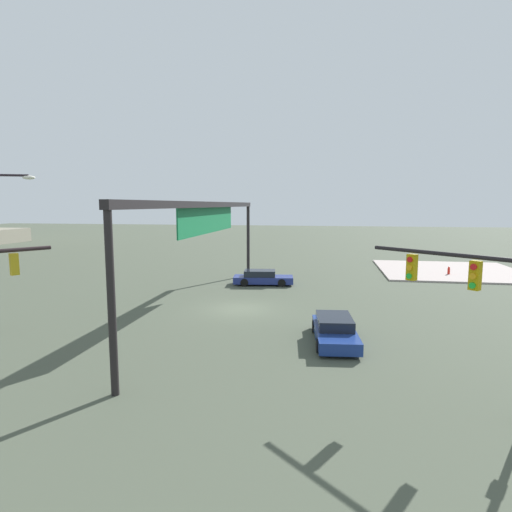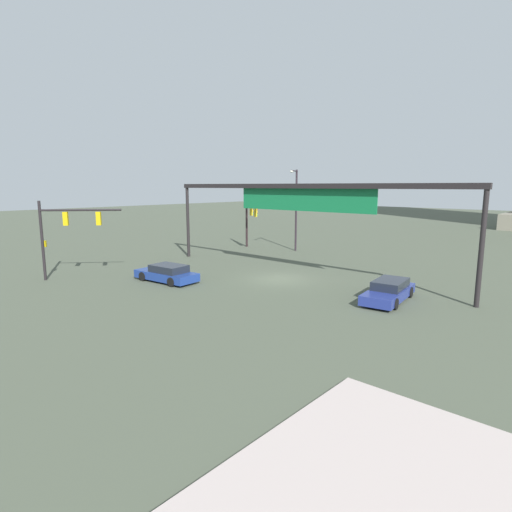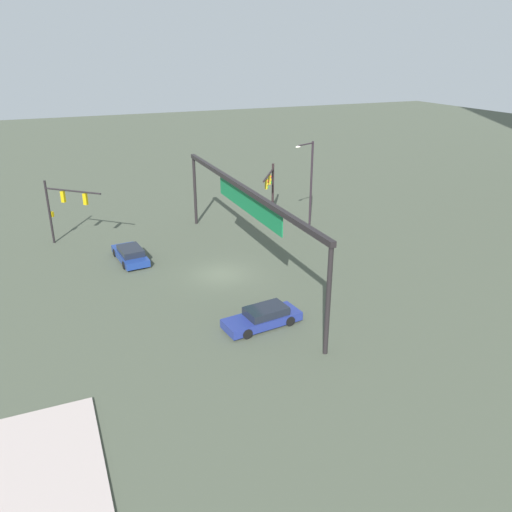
{
  "view_description": "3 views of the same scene",
  "coord_description": "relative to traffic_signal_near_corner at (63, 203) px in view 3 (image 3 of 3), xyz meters",
  "views": [
    {
      "loc": [
        -25.26,
        -5.33,
        6.62
      ],
      "look_at": [
        1.3,
        -0.79,
        3.27
      ],
      "focal_mm": 29.14,
      "sensor_mm": 36.0,
      "label": 1
    },
    {
      "loc": [
        18.05,
        -22.73,
        6.64
      ],
      "look_at": [
        0.41,
        -2.97,
        2.12
      ],
      "focal_mm": 28.97,
      "sensor_mm": 36.0,
      "label": 2
    },
    {
      "loc": [
        33.46,
        -11.33,
        15.97
      ],
      "look_at": [
        1.6,
        2.24,
        1.78
      ],
      "focal_mm": 35.64,
      "sensor_mm": 36.0,
      "label": 3
    }
  ],
  "objects": [
    {
      "name": "streetlamp_curved_arm",
      "position": [
        4.36,
        21.4,
        0.99
      ],
      "size": [
        1.13,
        2.33,
        8.22
      ],
      "rotation": [
        0.0,
        0.0,
        -1.18
      ],
      "color": "black",
      "rests_on": "ground"
    },
    {
      "name": "sedan_car_waiting_far",
      "position": [
        19.54,
        10.04,
        -3.19
      ],
      "size": [
        2.38,
        5.07,
        1.21
      ],
      "rotation": [
        0.0,
        0.0,
        -1.45
      ],
      "color": "navy",
      "rests_on": "ground"
    },
    {
      "name": "ground_plane",
      "position": [
        11.26,
        10.17,
        -3.77
      ],
      "size": [
        210.65,
        210.65,
        0.0
      ],
      "primitive_type": "plane",
      "color": "#454D3D"
    },
    {
      "name": "traffic_signal_near_corner",
      "position": [
        0.0,
        0.0,
        0.0
      ],
      "size": [
        4.12,
        4.22,
        5.61
      ],
      "rotation": [
        0.0,
        0.0,
        0.83
      ],
      "color": "black",
      "rests_on": "ground"
    },
    {
      "name": "traffic_signal_opposite_side",
      "position": [
        -0.17,
        19.52,
        -0.22
      ],
      "size": [
        4.71,
        3.26,
        5.19
      ],
      "rotation": [
        0.0,
        0.0,
        -0.59
      ],
      "color": "black",
      "rests_on": "ground"
    },
    {
      "name": "overhead_sign_gantry",
      "position": [
        11.39,
        12.09,
        2.0
      ],
      "size": [
        25.33,
        0.43,
        6.79
      ],
      "color": "black",
      "rests_on": "ground"
    },
    {
      "name": "sedan_car_approaching",
      "position": [
        5.85,
        4.37,
        -3.19
      ],
      "size": [
        4.9,
        2.32,
        1.21
      ],
      "rotation": [
        0.0,
        0.0,
        3.24
      ],
      "color": "navy",
      "rests_on": "ground"
    }
  ]
}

